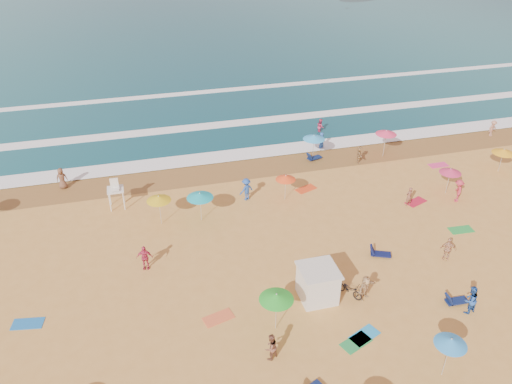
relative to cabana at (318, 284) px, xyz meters
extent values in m
plane|color=gold|center=(1.29, 4.13, -1.00)|extent=(220.00, 220.00, 0.00)
cube|color=#0C4756|center=(1.29, 88.13, -1.00)|extent=(220.00, 140.00, 0.18)
plane|color=olive|center=(1.29, 16.63, -0.99)|extent=(220.00, 220.00, 0.00)
cube|color=white|center=(1.29, 19.13, -0.90)|extent=(200.00, 2.20, 0.05)
cube|color=white|center=(1.29, 26.13, -0.90)|extent=(200.00, 1.60, 0.05)
cube|color=white|center=(1.29, 36.13, -0.90)|extent=(200.00, 1.20, 0.05)
cube|color=silver|center=(0.00, 0.00, 0.00)|extent=(2.00, 2.00, 2.00)
cube|color=silver|center=(0.00, 0.00, 1.06)|extent=(2.20, 2.20, 0.12)
imported|color=black|center=(1.90, -0.30, -0.53)|extent=(1.50, 1.83, 0.94)
cone|color=#F33662|center=(12.29, 15.65, 1.36)|extent=(1.85, 1.85, 0.35)
cone|color=#2F8CD6|center=(4.05, -6.76, 1.34)|extent=(1.56, 1.56, 0.35)
cone|color=#16A7B6|center=(-5.25, 9.72, 1.11)|extent=(1.90, 1.90, 0.35)
cone|color=gold|center=(-8.12, 9.97, 1.16)|extent=(1.73, 1.73, 0.35)
cone|color=#FF4C1A|center=(1.50, 10.92, 0.94)|extent=(1.54, 1.54, 0.35)
cone|color=green|center=(-3.04, -1.70, 1.30)|extent=(1.86, 1.86, 0.35)
cone|color=#F8A81A|center=(20.52, 10.57, 0.91)|extent=(1.85, 1.85, 0.35)
cone|color=#D02E5C|center=(14.11, 8.53, 1.02)|extent=(1.69, 1.69, 0.35)
cone|color=#36ABF3|center=(5.89, 16.63, 1.21)|extent=(1.91, 1.91, 0.35)
cube|color=#0D1444|center=(5.43, 2.57, -0.83)|extent=(1.42, 1.03, 0.34)
cube|color=#0F1D4E|center=(7.69, -2.54, -0.83)|extent=(1.32, 0.62, 0.34)
cube|color=#0F1F4F|center=(6.07, 16.63, -0.83)|extent=(1.40, 0.87, 0.34)
cube|color=blue|center=(-16.25, 2.09, -0.98)|extent=(1.82, 1.13, 0.03)
cube|color=#249045|center=(0.80, -3.79, -0.98)|extent=(1.90, 1.41, 0.03)
cube|color=#EA441A|center=(3.60, 11.94, -0.98)|extent=(1.89, 1.39, 0.03)
cube|color=#EA6437|center=(-5.93, -0.17, -0.98)|extent=(1.86, 1.26, 0.03)
cube|color=#BB1732|center=(11.15, 7.94, -0.98)|extent=(1.89, 1.40, 0.03)
cube|color=#2294D8|center=(1.45, -3.45, -0.98)|extent=(1.90, 1.45, 0.03)
cube|color=green|center=(12.32, 3.81, -0.98)|extent=(1.75, 0.97, 0.03)
cube|color=#EE3879|center=(16.18, 12.82, -0.98)|extent=(1.71, 0.88, 0.03)
imported|color=#A87F4D|center=(9.65, 15.13, -0.22)|extent=(0.92, 1.51, 1.55)
imported|color=brown|center=(-15.25, 17.10, -0.11)|extent=(0.89, 0.60, 1.77)
imported|color=#234DA4|center=(-1.41, 11.65, -0.09)|extent=(1.35, 1.09, 1.82)
imported|color=brown|center=(10.28, 7.70, -0.22)|extent=(0.63, 0.48, 1.56)
imported|color=#224FA2|center=(7.88, -3.29, -0.09)|extent=(1.01, 0.86, 1.82)
imported|color=#DC3763|center=(8.70, 22.08, -0.44)|extent=(0.71, 0.86, 1.63)
imported|color=tan|center=(2.67, -0.76, -0.20)|extent=(1.55, 1.09, 1.61)
imported|color=tan|center=(9.38, 1.19, -0.17)|extent=(1.05, 0.82, 1.66)
imported|color=tan|center=(24.56, 16.96, -0.21)|extent=(1.15, 0.86, 1.58)
imported|color=#C03053|center=(-9.56, 5.26, -0.15)|extent=(1.06, 0.58, 1.71)
imported|color=brown|center=(-3.87, -3.59, -0.21)|extent=(0.97, 0.90, 1.59)
imported|color=#BF2F42|center=(14.21, 7.31, -0.08)|extent=(1.17, 1.37, 1.84)
imported|color=blue|center=(7.46, 18.50, -0.31)|extent=(0.81, 0.79, 1.87)
camera|label=1|loc=(-9.05, -20.33, 19.57)|focal=35.00mm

